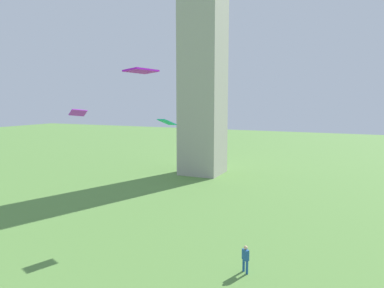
{
  "coord_description": "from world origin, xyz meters",
  "views": [
    {
      "loc": [
        5.54,
        0.4,
        10.31
      ],
      "look_at": [
        -2.76,
        18.71,
        7.81
      ],
      "focal_mm": 32.62,
      "sensor_mm": 36.0,
      "label": 1
    }
  ],
  "objects_px": {
    "kite_flying_5": "(141,71)",
    "person_2": "(245,257)",
    "kite_flying_3": "(167,122)",
    "kite_flying_4": "(78,113)"
  },
  "relations": [
    {
      "from": "kite_flying_3",
      "to": "kite_flying_5",
      "type": "relative_size",
      "value": 0.79
    },
    {
      "from": "kite_flying_3",
      "to": "kite_flying_5",
      "type": "height_order",
      "value": "kite_flying_5"
    },
    {
      "from": "kite_flying_5",
      "to": "person_2",
      "type": "bearing_deg",
      "value": -48.49
    },
    {
      "from": "person_2",
      "to": "kite_flying_4",
      "type": "relative_size",
      "value": 1.14
    },
    {
      "from": "kite_flying_4",
      "to": "kite_flying_5",
      "type": "xyz_separation_m",
      "value": [
        10.08,
        -5.96,
        2.64
      ]
    },
    {
      "from": "kite_flying_4",
      "to": "kite_flying_5",
      "type": "bearing_deg",
      "value": 85.97
    },
    {
      "from": "person_2",
      "to": "kite_flying_5",
      "type": "distance_m",
      "value": 12.56
    },
    {
      "from": "person_2",
      "to": "kite_flying_5",
      "type": "relative_size",
      "value": 0.86
    },
    {
      "from": "kite_flying_3",
      "to": "kite_flying_4",
      "type": "relative_size",
      "value": 1.05
    },
    {
      "from": "kite_flying_3",
      "to": "kite_flying_4",
      "type": "distance_m",
      "value": 7.58
    }
  ]
}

